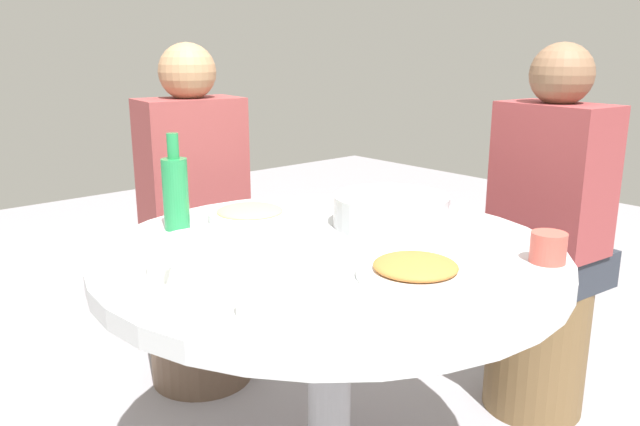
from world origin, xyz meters
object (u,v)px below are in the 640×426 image
dish_tofu_braise (415,270)px  tea_cup_near (253,302)px  round_dining_table (330,282)px  stool_for_diner_right (536,346)px  green_bottle (176,191)px  tea_cup_far (548,248)px  stool_for_diner_left (200,321)px  dish_noodles (251,214)px  diner_left (193,175)px  rice_bowl (391,210)px  soup_bowl (209,258)px  diner_right (551,188)px

dish_tofu_braise → tea_cup_near: bearing=170.3°
round_dining_table → stool_for_diner_right: bearing=-6.1°
green_bottle → round_dining_table: bearing=-62.9°
dish_tofu_braise → tea_cup_far: (0.30, -0.13, 0.02)m
tea_cup_far → stool_for_diner_left: (-0.18, 1.22, -0.54)m
dish_noodles → diner_left: bearing=77.8°
rice_bowl → dish_tofu_braise: 0.40m
soup_bowl → tea_cup_near: soup_bowl is taller
soup_bowl → tea_cup_near: (-0.07, -0.26, -0.00)m
stool_for_diner_left → stool_for_diner_right: (0.74, -0.91, 0.00)m
diner_left → stool_for_diner_right: (0.74, -0.91, -0.54)m
dish_tofu_braise → diner_right: diner_right is taller
dish_tofu_braise → stool_for_diner_right: 1.02m
tea_cup_near → diner_left: bearing=65.0°
rice_bowl → diner_left: size_ratio=0.41×
soup_bowl → stool_for_diner_right: 1.28m
dish_noodles → stool_for_diner_left: bearing=77.8°
round_dining_table → dish_noodles: (0.00, 0.33, 0.11)m
tea_cup_near → diner_right: bearing=5.5°
dish_tofu_braise → stool_for_diner_left: 1.22m
rice_bowl → green_bottle: green_bottle is taller
dish_tofu_braise → rice_bowl: bearing=49.9°
dish_noodles → soup_bowl: bearing=-137.5°
rice_bowl → stool_for_diner_right: rice_bowl is taller
dish_tofu_braise → tea_cup_near: size_ratio=4.03×
stool_for_diner_right → dish_tofu_braise: bearing=-168.2°
green_bottle → diner_left: bearing=55.4°
rice_bowl → dish_tofu_braise: size_ratio=1.25×
round_dining_table → stool_for_diner_left: bearing=82.4°
tea_cup_near → tea_cup_far: (0.66, -0.19, 0.01)m
round_dining_table → soup_bowl: (-0.30, 0.05, 0.12)m
round_dining_table → green_bottle: bearing=117.1°
diner_right → dish_noodles: bearing=153.8°
green_bottle → tea_cup_near: (-0.18, -0.59, -0.07)m
round_dining_table → dish_tofu_braise: size_ratio=4.51×
rice_bowl → round_dining_table: bearing=-172.1°
round_dining_table → tea_cup_far: bearing=-53.9°
stool_for_diner_right → diner_right: (0.00, 0.00, 0.54)m
dish_tofu_braise → tea_cup_near: tea_cup_near is taller
diner_left → dish_tofu_braise: bearing=-96.0°
dish_noodles → green_bottle: size_ratio=0.91×
soup_bowl → stool_for_diner_left: soup_bowl is taller
soup_bowl → stool_for_diner_left: size_ratio=0.60×
green_bottle → stool_for_diner_left: 0.81m
stool_for_diner_left → diner_left: size_ratio=0.59×
tea_cup_near → diner_right: 1.23m
tea_cup_near → soup_bowl: bearing=75.0°
tea_cup_near → stool_for_diner_right: 1.34m
round_dining_table → stool_for_diner_right: 0.95m
round_dining_table → dish_noodles: bearing=89.6°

